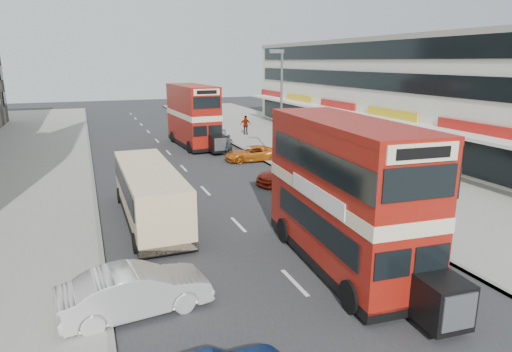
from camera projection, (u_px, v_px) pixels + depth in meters
name	position (u px, v px, depth m)	size (l,w,h in m)	color
ground	(323.00, 312.00, 13.53)	(160.00, 160.00, 0.00)	#28282B
road_surface	(184.00, 168.00, 31.61)	(12.00, 90.00, 0.01)	#28282B
pavement_right	(332.00, 155.00, 35.75)	(12.00, 90.00, 0.15)	gray
kerb_left	(92.00, 175.00, 29.48)	(0.20, 90.00, 0.16)	gray
kerb_right	(264.00, 161.00, 33.70)	(0.20, 90.00, 0.16)	gray
commercial_row	(402.00, 92.00, 39.16)	(9.90, 46.20, 9.30)	silver
street_lamp	(280.00, 100.00, 30.86)	(1.00, 0.20, 8.12)	slate
bus_main	(345.00, 194.00, 16.01)	(3.17, 9.66, 5.24)	black
bus_second	(193.00, 115.00, 39.25)	(3.11, 9.44, 5.17)	black
coach	(149.00, 192.00, 20.89)	(2.45, 9.14, 2.42)	black
car_left_front	(136.00, 291.00, 13.33)	(1.56, 4.46, 1.47)	silver
car_right_a	(290.00, 173.00, 27.61)	(1.79, 4.41, 1.28)	#A62310
car_right_b	(252.00, 154.00, 33.83)	(1.89, 4.10, 1.14)	orange
car_right_c	(208.00, 133.00, 43.45)	(1.41, 3.51, 1.20)	#6098C0
pedestrian_near	(315.00, 163.00, 28.79)	(0.63, 0.43, 1.72)	gray
pedestrian_far	(245.00, 125.00, 45.07)	(1.11, 0.46, 1.90)	gray
cyclist	(229.00, 151.00, 34.34)	(0.82, 1.80, 1.92)	gray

